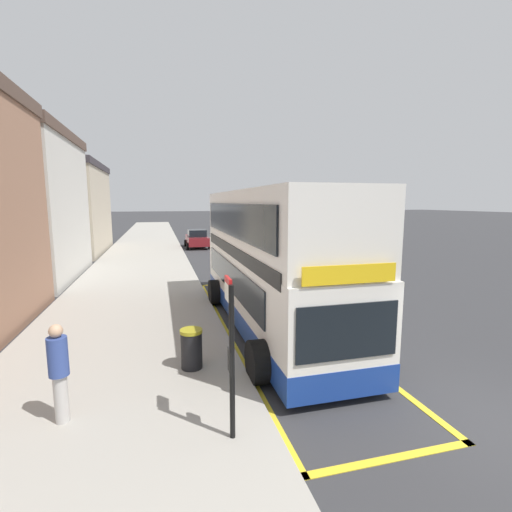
% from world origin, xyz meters
% --- Properties ---
extents(ground_plane, '(260.00, 260.00, 0.00)m').
position_xyz_m(ground_plane, '(0.00, 32.00, 0.00)').
color(ground_plane, '#333335').
extents(pavement_near, '(6.00, 76.00, 0.14)m').
position_xyz_m(pavement_near, '(-7.00, 32.00, 0.07)').
color(pavement_near, '#A39E93').
rests_on(pavement_near, ground).
extents(double_decker_bus, '(3.15, 10.46, 4.40)m').
position_xyz_m(double_decker_bus, '(-2.46, 6.58, 2.06)').
color(double_decker_bus, white).
rests_on(double_decker_bus, ground).
extents(bus_bay_markings, '(3.15, 13.22, 0.01)m').
position_xyz_m(bus_bay_markings, '(-2.42, 6.43, 0.01)').
color(bus_bay_markings, yellow).
rests_on(bus_bay_markings, ground).
extents(bus_stop_sign, '(0.09, 0.51, 2.69)m').
position_xyz_m(bus_stop_sign, '(-4.79, 0.97, 1.72)').
color(bus_stop_sign, black).
rests_on(bus_stop_sign, pavement_near).
extents(terrace_corner, '(9.75, 10.72, 8.03)m').
position_xyz_m(terrace_corner, '(-14.98, 27.50, 3.57)').
color(terrace_corner, beige).
rests_on(terrace_corner, ground).
extents(parked_car_maroon_kerbside, '(2.09, 4.20, 1.62)m').
position_xyz_m(parked_car_maroon_kerbside, '(-2.60, 28.19, 0.80)').
color(parked_car_maroon_kerbside, maroon).
rests_on(parked_car_maroon_kerbside, ground).
extents(pedestrian_waiting_near_sign, '(0.34, 0.34, 1.81)m').
position_xyz_m(pedestrian_waiting_near_sign, '(-7.66, 2.12, 1.13)').
color(pedestrian_waiting_near_sign, '#B7B2AD').
rests_on(pedestrian_waiting_near_sign, pavement_near).
extents(litter_bin, '(0.53, 0.53, 0.95)m').
position_xyz_m(litter_bin, '(-5.22, 3.71, 0.62)').
color(litter_bin, black).
rests_on(litter_bin, pavement_near).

